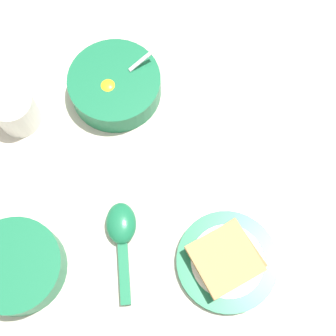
{
  "coord_description": "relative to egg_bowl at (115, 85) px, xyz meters",
  "views": [
    {
      "loc": [
        0.05,
        0.26,
        0.8
      ],
      "look_at": [
        -0.13,
        0.05,
        0.02
      ],
      "focal_mm": 50.0,
      "sensor_mm": 36.0,
      "label": 1
    }
  ],
  "objects": [
    {
      "name": "ground_plane",
      "position": [
        0.16,
        0.14,
        -0.03
      ],
      "size": [
        3.0,
        3.0,
        0.0
      ],
      "primitive_type": "plane",
      "color": "beige"
    },
    {
      "name": "egg_bowl",
      "position": [
        0.0,
        0.0,
        0.0
      ],
      "size": [
        0.17,
        0.17,
        0.08
      ],
      "color": "#196B42",
      "rests_on": "ground_plane"
    },
    {
      "name": "toast_plate",
      "position": [
        0.06,
        0.38,
        -0.02
      ],
      "size": [
        0.17,
        0.17,
        0.02
      ],
      "color": "#196B42",
      "rests_on": "ground_plane"
    },
    {
      "name": "toast_sandwich",
      "position": [
        0.06,
        0.37,
        0.0
      ],
      "size": [
        0.12,
        0.11,
        0.03
      ],
      "color": "#9E7042",
      "rests_on": "toast_plate"
    },
    {
      "name": "soup_spoon",
      "position": [
        0.16,
        0.22,
        -0.01
      ],
      "size": [
        0.13,
        0.16,
        0.03
      ],
      "color": "#196B42",
      "rests_on": "ground_plane"
    },
    {
      "name": "congee_bowl",
      "position": [
        0.33,
        0.16,
        0.0
      ],
      "size": [
        0.16,
        0.16,
        0.05
      ],
      "color": "#196B42",
      "rests_on": "ground_plane"
    },
    {
      "name": "drinking_cup",
      "position": [
        0.17,
        -0.07,
        0.01
      ],
      "size": [
        0.08,
        0.08,
        0.07
      ],
      "color": "silver",
      "rests_on": "ground_plane"
    }
  ]
}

